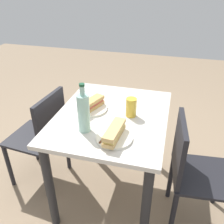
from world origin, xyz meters
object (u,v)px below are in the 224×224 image
at_px(baguette_sandwich_near, 114,132).
at_px(knife_near, 106,136).
at_px(plate_near, 114,138).
at_px(water_bottle, 84,112).
at_px(knife_far, 86,106).
at_px(plate_far, 92,109).
at_px(chair_far, 43,134).
at_px(dining_table, 112,131).
at_px(beer_glass, 131,107).
at_px(baguette_sandwich_far, 92,104).
at_px(chair_near, 191,169).

bearing_deg(baguette_sandwich_near, knife_near, 97.84).
relative_size(plate_near, water_bottle, 0.69).
distance_m(baguette_sandwich_near, knife_far, 0.43).
distance_m(plate_far, knife_far, 0.05).
distance_m(chair_far, plate_far, 0.51).
xyz_separation_m(dining_table, knife_far, (0.03, 0.21, 0.16)).
distance_m(chair_far, plate_near, 0.78).
bearing_deg(knife_near, baguette_sandwich_near, -82.16).
distance_m(baguette_sandwich_near, water_bottle, 0.22).
bearing_deg(chair_far, beer_glass, -87.89).
bearing_deg(knife_near, baguette_sandwich_far, 32.23).
bearing_deg(knife_near, knife_far, 37.81).
height_order(baguette_sandwich_far, beer_glass, beer_glass).
bearing_deg(chair_far, knife_far, -84.06).
height_order(baguette_sandwich_near, beer_glass, beer_glass).
xyz_separation_m(knife_far, beer_glass, (-0.01, -0.34, 0.05)).
height_order(knife_near, baguette_sandwich_far, baguette_sandwich_far).
bearing_deg(water_bottle, baguette_sandwich_near, -101.45).
height_order(plate_near, baguette_sandwich_far, baguette_sandwich_far).
relative_size(knife_near, plate_far, 0.80).
bearing_deg(plate_far, chair_near, -100.36).
relative_size(baguette_sandwich_near, knife_far, 1.36).
xyz_separation_m(dining_table, knife_near, (-0.28, -0.04, 0.16)).
relative_size(knife_far, beer_glass, 1.34).
xyz_separation_m(chair_far, baguette_sandwich_near, (-0.27, -0.67, 0.33)).
relative_size(dining_table, plate_far, 4.24).
xyz_separation_m(chair_far, knife_near, (-0.27, -0.62, 0.29)).
bearing_deg(plate_far, baguette_sandwich_near, -140.70).
distance_m(knife_near, baguette_sandwich_far, 0.37).
distance_m(knife_far, water_bottle, 0.30).
xyz_separation_m(knife_near, water_bottle, (0.05, 0.15, 0.11)).
relative_size(baguette_sandwich_near, water_bottle, 0.76).
xyz_separation_m(dining_table, chair_far, (-0.01, 0.58, -0.14)).
bearing_deg(baguette_sandwich_near, beer_glass, -8.42).
relative_size(baguette_sandwich_near, beer_glass, 1.82).
distance_m(baguette_sandwich_near, plate_far, 0.39).
bearing_deg(knife_far, baguette_sandwich_near, -136.05).
relative_size(plate_far, baguette_sandwich_far, 0.98).
relative_size(plate_near, plate_far, 1.00).
bearing_deg(knife_far, chair_far, 95.94).
bearing_deg(plate_near, dining_table, 17.78).
xyz_separation_m(chair_far, chair_near, (-0.10, -1.16, 0.00)).
relative_size(baguette_sandwich_far, knife_far, 1.26).
distance_m(chair_far, baguette_sandwich_near, 0.79).
distance_m(plate_far, water_bottle, 0.29).
bearing_deg(chair_far, baguette_sandwich_far, -85.46).
distance_m(plate_near, beer_glass, 0.30).
distance_m(baguette_sandwich_near, knife_near, 0.06).
bearing_deg(beer_glass, plate_near, 171.58).
bearing_deg(baguette_sandwich_far, plate_near, -140.70).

